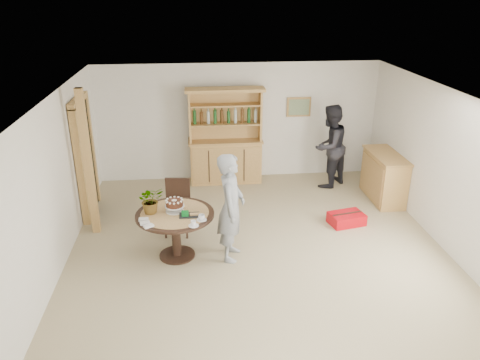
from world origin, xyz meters
The scene contains 17 objects.
ground centered at (0.00, 0.00, 0.00)m, with size 7.00×7.00×0.00m, color tan.
room_shell centered at (0.00, 0.01, 1.74)m, with size 6.04×7.04×2.52m.
doorway centered at (-2.93, 2.00, 1.11)m, with size 0.13×1.10×2.18m.
pine_post centered at (-2.70, 1.20, 1.25)m, with size 0.12×0.12×2.50m, color tan.
hutch centered at (-0.30, 3.24, 0.69)m, with size 1.62×0.54×2.04m.
sideboard centered at (2.74, 2.00, 0.47)m, with size 0.54×1.26×0.94m.
dining_table centered at (-1.29, 0.25, 0.60)m, with size 1.20×1.20×0.76m.
dining_chair centered at (-1.28, 1.08, 0.54)m, with size 0.47×0.47×0.95m.
birthday_cake centered at (-1.29, 0.30, 0.88)m, with size 0.30×0.30×0.20m.
flower_vase centered at (-1.64, 0.30, 0.97)m, with size 0.38×0.33×0.42m, color #3F7233.
gift_tray centered at (-1.08, 0.12, 0.79)m, with size 0.30×0.20×0.08m.
coffee_cup_a centered at (-0.89, -0.03, 0.80)m, with size 0.15×0.15×0.09m.
coffee_cup_b centered at (-1.01, -0.20, 0.79)m, with size 0.15×0.15×0.08m.
napkins centered at (-1.70, -0.07, 0.77)m, with size 0.24×0.33×0.03m.
teen_boy centered at (-0.44, 0.15, 0.86)m, with size 0.62×0.41×1.71m, color gray.
adult_person centered at (1.83, 2.78, 0.87)m, with size 0.85×0.66×1.75m, color black.
red_suitcase centered at (1.70, 1.03, 0.10)m, with size 0.67×0.52×0.21m.
Camera 1 is at (-0.95, -6.18, 3.95)m, focal length 35.00 mm.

